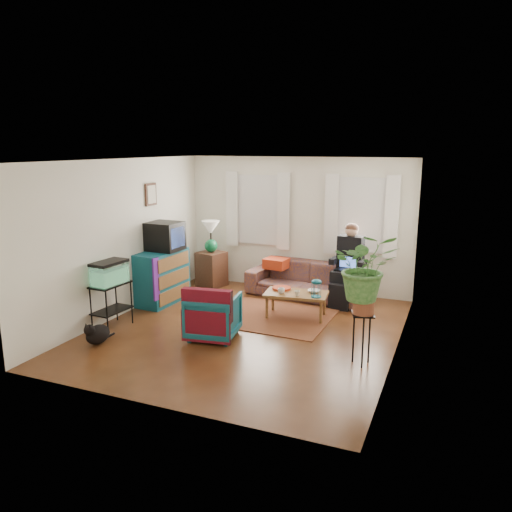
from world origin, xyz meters
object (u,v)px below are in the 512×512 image
at_px(side_table, 212,269).
at_px(coffee_table, 296,305).
at_px(dresser, 162,277).
at_px(aquarium_stand, 112,306).
at_px(plant_stand, 362,339).
at_px(armchair, 213,314).
at_px(sofa, 307,274).

relative_size(side_table, coffee_table, 0.69).
distance_m(dresser, aquarium_stand, 1.42).
relative_size(dresser, plant_stand, 1.52).
bearing_deg(plant_stand, dresser, 161.69).
bearing_deg(aquarium_stand, coffee_table, 35.55).
relative_size(dresser, armchair, 1.46).
distance_m(sofa, aquarium_stand, 3.61).
bearing_deg(dresser, coffee_table, 5.85).
distance_m(dresser, coffee_table, 2.53).
height_order(side_table, aquarium_stand, aquarium_stand).
bearing_deg(sofa, side_table, -172.84).
height_order(dresser, plant_stand, dresser).
height_order(sofa, armchair, sofa).
xyz_separation_m(side_table, coffee_table, (2.18, -1.16, -0.14)).
relative_size(sofa, plant_stand, 3.19).
xyz_separation_m(sofa, armchair, (-0.69, -2.49, -0.07)).
bearing_deg(sofa, aquarium_stand, -124.16).
bearing_deg(plant_stand, side_table, 143.84).
height_order(dresser, armchair, dresser).
bearing_deg(armchair, dresser, -44.15).
height_order(sofa, aquarium_stand, sofa).
xyz_separation_m(sofa, dresser, (-2.34, -1.32, 0.04)).
bearing_deg(armchair, aquarium_stand, -0.59).
bearing_deg(plant_stand, aquarium_stand, -178.07).
relative_size(sofa, armchair, 3.05).
xyz_separation_m(dresser, coffee_table, (2.52, 0.14, -0.27)).
distance_m(side_table, armchair, 2.80).
xyz_separation_m(side_table, dresser, (-0.34, -1.30, 0.12)).
distance_m(aquarium_stand, coffee_table, 2.97).
bearing_deg(dresser, plant_stand, -15.61).
distance_m(side_table, aquarium_stand, 2.73).
distance_m(dresser, plant_stand, 4.08).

